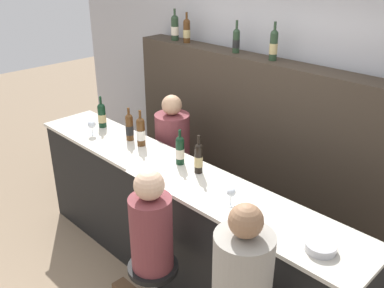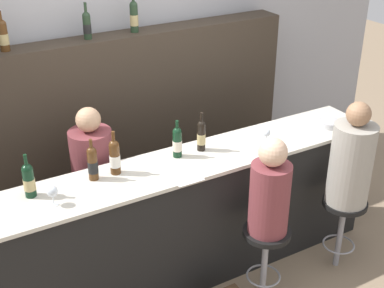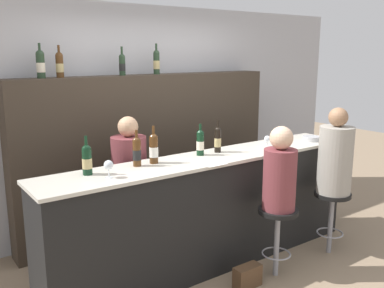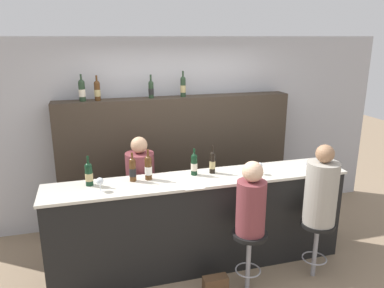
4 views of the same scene
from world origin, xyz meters
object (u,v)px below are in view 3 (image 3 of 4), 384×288
at_px(wine_bottle_counter_2, 154,148).
at_px(bartender, 130,196).
at_px(metal_bowl, 311,139).
at_px(guest_seated_left, 280,173).
at_px(handbag, 247,277).
at_px(wine_bottle_counter_4, 218,139).
at_px(wine_bottle_backbar_3, 156,62).
at_px(wine_bottle_backbar_1, 60,65).
at_px(wine_glass_0, 109,165).
at_px(bar_stool_left, 278,224).
at_px(wine_bottle_backbar_2, 122,64).
at_px(wine_bottle_counter_3, 200,142).
at_px(wine_bottle_backbar_0, 41,64).
at_px(guest_seated_right, 335,157).
at_px(wine_bottle_counter_1, 137,151).
at_px(wine_bottle_counter_0, 87,159).
at_px(bar_stool_right, 332,206).
at_px(wine_glass_1, 267,139).

xyz_separation_m(wine_bottle_counter_2, bartender, (-0.04, 0.41, -0.56)).
relative_size(metal_bowl, guest_seated_left, 0.24).
bearing_deg(handbag, wine_bottle_counter_2, 130.28).
relative_size(wine_bottle_counter_4, wine_bottle_backbar_3, 0.95).
xyz_separation_m(wine_bottle_backbar_1, wine_glass_0, (-0.07, -1.21, -0.75)).
bearing_deg(bar_stool_left, wine_bottle_backbar_2, 112.49).
relative_size(wine_bottle_counter_3, wine_bottle_backbar_1, 0.97).
height_order(wine_bottle_backbar_0, wine_bottle_backbar_3, wine_bottle_backbar_3).
relative_size(wine_bottle_counter_2, guest_seated_right, 0.39).
relative_size(wine_bottle_counter_1, wine_bottle_counter_2, 0.94).
xyz_separation_m(wine_bottle_counter_0, metal_bowl, (2.55, -0.18, -0.10)).
height_order(wine_bottle_counter_1, bar_stool_right, wine_bottle_counter_1).
bearing_deg(wine_bottle_backbar_1, wine_bottle_backbar_0, 180.00).
relative_size(wine_bottle_counter_3, metal_bowl, 1.62).
bearing_deg(wine_bottle_counter_3, bar_stool_left, -58.36).
height_order(wine_bottle_counter_0, bar_stool_left, wine_bottle_counter_0).
bearing_deg(wine_bottle_counter_0, bartender, 35.20).
height_order(wine_bottle_backbar_1, bar_stool_left, wine_bottle_backbar_1).
bearing_deg(wine_bottle_counter_2, bartender, 95.00).
distance_m(wine_bottle_counter_4, handbag, 1.32).
distance_m(wine_bottle_counter_4, bar_stool_right, 1.39).
relative_size(wine_bottle_counter_0, bartender, 0.22).
bearing_deg(wine_bottle_backbar_3, wine_glass_0, -134.36).
xyz_separation_m(metal_bowl, handbag, (-1.37, -0.48, -1.02)).
relative_size(wine_bottle_counter_3, wine_bottle_backbar_2, 1.00).
xyz_separation_m(wine_bottle_counter_0, wine_bottle_counter_1, (0.45, 0.00, 0.01)).
bearing_deg(handbag, wine_bottle_counter_1, 137.86).
height_order(wine_bottle_counter_1, wine_bottle_backbar_0, wine_bottle_backbar_0).
relative_size(wine_glass_0, guest_seated_left, 0.19).
distance_m(wine_bottle_backbar_2, guest_seated_right, 2.42).
distance_m(wine_bottle_counter_1, wine_bottle_counter_4, 0.90).
bearing_deg(wine_bottle_counter_0, guest_seated_right, -15.64).
relative_size(wine_bottle_backbar_1, bar_stool_right, 0.48).
bearing_deg(guest_seated_right, wine_bottle_backbar_0, 144.61).
bearing_deg(wine_bottle_backbar_1, guest_seated_right, -37.62).
bearing_deg(wine_bottle_counter_1, wine_bottle_backbar_3, 50.97).
relative_size(wine_bottle_counter_2, bar_stool_left, 0.51).
height_order(wine_bottle_counter_1, wine_bottle_counter_4, wine_bottle_counter_4).
height_order(wine_bottle_backbar_3, bartender, wine_bottle_backbar_3).
bearing_deg(wine_bottle_counter_4, bar_stool_right, -33.53).
bearing_deg(wine_bottle_counter_1, guest_seated_right, -19.15).
distance_m(wine_glass_1, bar_stool_left, 0.88).
xyz_separation_m(wine_glass_1, guest_seated_right, (0.49, -0.47, -0.16)).
xyz_separation_m(wine_bottle_backbar_2, handbag, (0.33, -1.68, -1.84)).
bearing_deg(handbag, wine_bottle_counter_0, 150.89).
bearing_deg(wine_glass_1, wine_bottle_backbar_1, 144.40).
relative_size(wine_bottle_counter_4, wine_glass_0, 2.26).
distance_m(metal_bowl, bar_stool_left, 1.27).
xyz_separation_m(metal_bowl, bar_stool_left, (-1.01, -0.48, -0.61)).
xyz_separation_m(wine_bottle_backbar_0, wine_bottle_backbar_3, (1.29, 0.00, 0.00)).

